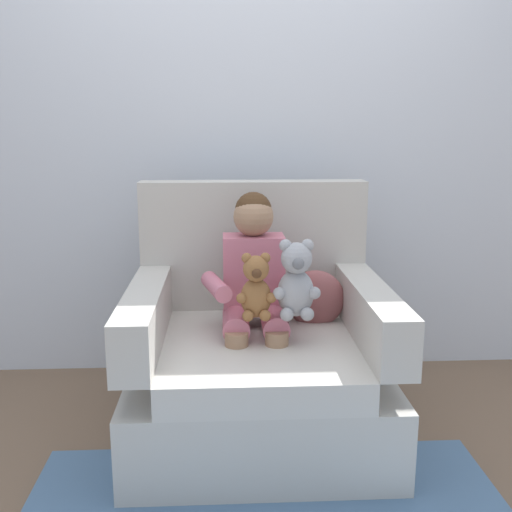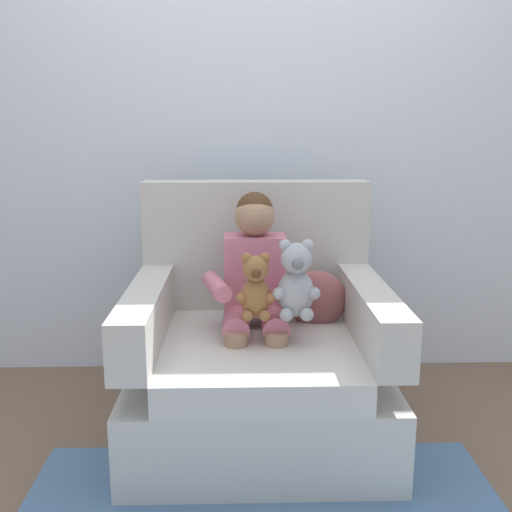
# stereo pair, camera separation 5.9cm
# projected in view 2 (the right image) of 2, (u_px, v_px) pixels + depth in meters

# --- Properties ---
(ground_plane) EXTENTS (8.00, 8.00, 0.00)m
(ground_plane) POSITION_uv_depth(u_px,v_px,m) (258.00, 434.00, 2.58)
(ground_plane) COLOR brown
(back_wall) EXTENTS (6.00, 0.10, 2.60)m
(back_wall) POSITION_uv_depth(u_px,v_px,m) (254.00, 125.00, 3.10)
(back_wall) COLOR silver
(back_wall) RESTS_ON ground
(armchair) EXTENTS (1.05, 1.00, 1.05)m
(armchair) POSITION_uv_depth(u_px,v_px,m) (258.00, 359.00, 2.56)
(armchair) COLOR #BCB7AD
(armchair) RESTS_ON ground
(seated_child) EXTENTS (0.45, 0.39, 0.82)m
(seated_child) POSITION_uv_depth(u_px,v_px,m) (255.00, 281.00, 2.53)
(seated_child) COLOR #C66B7F
(seated_child) RESTS_ON armchair
(plush_brown) EXTENTS (0.16, 0.13, 0.26)m
(plush_brown) POSITION_uv_depth(u_px,v_px,m) (256.00, 288.00, 2.34)
(plush_brown) COLOR brown
(plush_brown) RESTS_ON armchair
(plush_grey) EXTENTS (0.19, 0.15, 0.32)m
(plush_grey) POSITION_uv_depth(u_px,v_px,m) (296.00, 282.00, 2.35)
(plush_grey) COLOR #9E9EA3
(plush_grey) RESTS_ON armchair
(throw_pillow) EXTENTS (0.27, 0.14, 0.26)m
(throw_pillow) POSITION_uv_depth(u_px,v_px,m) (317.00, 299.00, 2.66)
(throw_pillow) COLOR #8C4C4C
(throw_pillow) RESTS_ON armchair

